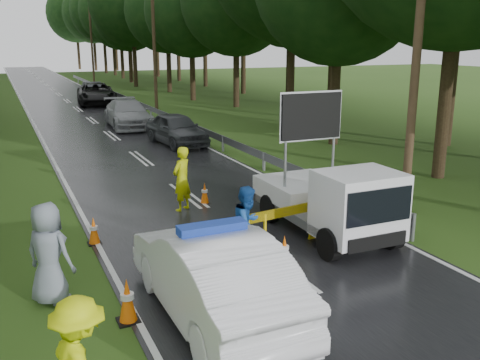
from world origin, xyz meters
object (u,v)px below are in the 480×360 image
queue_car_second (128,114)px  queue_car_third (96,94)px  police_sedan (213,275)px  civilian (248,225)px  queue_car_fourth (94,90)px  officer (182,179)px  barrier (289,216)px  queue_car_first (177,129)px  work_truck (332,201)px

queue_car_second → queue_car_third: 12.10m
police_sedan → civilian: size_ratio=2.79×
queue_car_second → queue_car_fourth: bearing=88.5°
queue_car_third → queue_car_fourth: size_ratio=1.52×
queue_car_third → police_sedan: bearing=-90.8°
officer → barrier: bearing=76.5°
civilian → police_sedan: bearing=-168.5°
barrier → queue_car_first: bearing=75.7°
work_truck → queue_car_third: size_ratio=0.74×
work_truck → barrier: size_ratio=1.87×
work_truck → queue_car_second: size_ratio=0.83×
barrier → queue_car_first: size_ratio=0.54×
work_truck → queue_car_third: work_truck is taller
barrier → queue_car_fourth: queue_car_fourth is taller
queue_car_third → barrier: bearing=-86.1°
queue_car_first → queue_car_second: queue_car_second is taller
police_sedan → queue_car_third: size_ratio=0.82×
police_sedan → barrier: size_ratio=2.07×
work_truck → civilian: work_truck is taller
work_truck → queue_car_second: bearing=92.1°
work_truck → queue_car_third: (-0.25, 31.57, -0.12)m
police_sedan → officer: bearing=-104.0°
barrier → work_truck: bearing=-5.5°
work_truck → queue_car_fourth: work_truck is taller
barrier → civilian: size_ratio=1.35×
queue_car_second → work_truck: bearing=-86.1°
civilian → queue_car_third: civilian is taller
barrier → queue_car_third: bearing=80.5°
work_truck → civilian: 2.61m
police_sedan → civilian: police_sedan is taller
barrier → officer: officer is taller
police_sedan → queue_car_fourth: police_sedan is taller
queue_car_first → queue_car_third: bearing=85.7°
queue_car_first → queue_car_third: queue_car_third is taller
barrier → queue_car_first: (1.55, 13.41, 0.00)m
queue_car_third → officer: bearing=-89.2°
officer → civilian: officer is taller
work_truck → queue_car_second: (-0.61, 19.47, -0.18)m
officer → civilian: (0.13, -4.14, -0.07)m
queue_car_fourth → queue_car_third: bearing=-102.8°
officer → queue_car_fourth: (3.23, 33.98, -0.29)m
police_sedan → barrier: police_sedan is taller
work_truck → officer: (-2.68, 3.59, -0.01)m
police_sedan → queue_car_second: size_ratio=0.92×
queue_car_third → queue_car_second: bearing=-85.9°
police_sedan → queue_car_third: bearing=-97.0°
queue_car_second → officer: bearing=-95.3°
work_truck → queue_car_third: bearing=90.7°
civilian → queue_car_fourth: 38.24m
queue_car_third → queue_car_fourth: queue_car_third is taller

